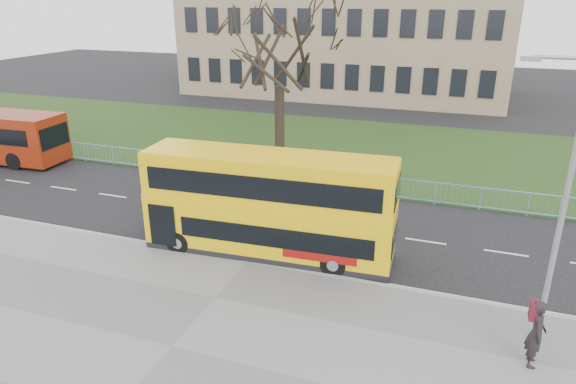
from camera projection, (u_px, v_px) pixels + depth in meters
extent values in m
plane|color=black|center=(263.00, 245.00, 20.19)|extent=(120.00, 120.00, 0.00)
cube|color=slate|center=(172.00, 348.00, 14.23)|extent=(80.00, 10.50, 0.12)
cube|color=gray|center=(247.00, 262.00, 18.80)|extent=(80.00, 0.20, 0.14)
cube|color=#213B15|center=(347.00, 148.00, 32.75)|extent=(80.00, 15.40, 0.08)
cube|color=#8E735A|center=(349.00, 18.00, 49.99)|extent=(30.00, 15.00, 14.00)
cube|color=yellow|center=(269.00, 225.00, 19.18)|extent=(9.35, 2.69, 1.72)
cube|color=yellow|center=(268.00, 200.00, 18.82)|extent=(9.35, 2.69, 0.30)
cube|color=yellow|center=(268.00, 176.00, 18.49)|extent=(9.30, 2.65, 1.54)
cube|color=black|center=(273.00, 238.00, 18.03)|extent=(7.12, 0.42, 0.75)
cube|color=black|center=(258.00, 189.00, 17.54)|extent=(8.49, 0.50, 0.84)
cylinder|color=black|center=(178.00, 242.00, 19.42)|extent=(0.93, 0.30, 0.92)
cylinder|color=black|center=(333.00, 264.00, 17.85)|extent=(0.93, 0.30, 0.92)
cylinder|color=black|center=(14.00, 161.00, 28.73)|extent=(1.01, 0.30, 1.00)
imported|color=black|center=(536.00, 333.00, 13.23)|extent=(0.46, 0.70, 1.91)
cylinder|color=#929399|center=(563.00, 214.00, 13.14)|extent=(0.15, 0.15, 7.75)
cylinder|color=#929399|center=(563.00, 58.00, 11.92)|extent=(1.36, 0.16, 0.10)
cube|color=#929399|center=(531.00, 59.00, 12.12)|extent=(0.44, 0.19, 0.12)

